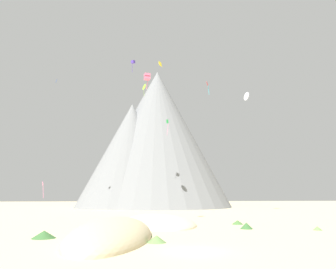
% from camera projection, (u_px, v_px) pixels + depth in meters
% --- Properties ---
extents(ground_plane, '(400.00, 400.00, 0.00)m').
position_uv_depth(ground_plane, '(194.00, 251.00, 25.93)').
color(ground_plane, beige).
extents(dune_foreground_left, '(10.82, 24.02, 4.25)m').
position_uv_depth(dune_foreground_left, '(112.00, 238.00, 33.64)').
color(dune_foreground_left, '#CCBA8E').
rests_on(dune_foreground_left, ground_plane).
extents(dune_foreground_right, '(12.91, 24.49, 2.77)m').
position_uv_depth(dune_foreground_right, '(158.00, 223.00, 51.15)').
color(dune_foreground_right, beige).
rests_on(dune_foreground_right, ground_plane).
extents(bush_near_left, '(2.10, 2.10, 0.86)m').
position_uv_depth(bush_near_left, '(246.00, 226.00, 42.76)').
color(bush_near_left, '#386633').
rests_on(bush_near_left, ground_plane).
extents(bush_low_patch, '(2.75, 2.75, 0.70)m').
position_uv_depth(bush_low_patch, '(156.00, 239.00, 30.54)').
color(bush_low_patch, '#668C4C').
rests_on(bush_low_patch, ground_plane).
extents(bush_scatter_east, '(3.63, 3.63, 0.81)m').
position_uv_depth(bush_scatter_east, '(44.00, 234.00, 33.57)').
color(bush_scatter_east, '#386633').
rests_on(bush_scatter_east, ground_plane).
extents(bush_far_right, '(2.52, 2.52, 0.65)m').
position_uv_depth(bush_far_right, '(238.00, 222.00, 49.31)').
color(bush_far_right, '#477238').
rests_on(bush_far_right, ground_plane).
extents(bush_mid_center, '(1.65, 1.65, 0.54)m').
position_uv_depth(bush_mid_center, '(317.00, 228.00, 41.11)').
color(bush_mid_center, '#668C4C').
rests_on(bush_mid_center, ground_plane).
extents(bush_ridge_crest, '(3.31, 3.31, 0.85)m').
position_uv_depth(bush_ridge_crest, '(142.00, 233.00, 34.76)').
color(bush_ridge_crest, '#568442').
rests_on(bush_ridge_crest, ground_plane).
extents(rock_massif, '(67.79, 63.21, 54.75)m').
position_uv_depth(rock_massif, '(151.00, 141.00, 123.49)').
color(rock_massif, slate).
rests_on(rock_massif, ground_plane).
extents(kite_green_mid, '(0.64, 0.38, 4.17)m').
position_uv_depth(kite_green_mid, '(167.00, 125.00, 78.71)').
color(kite_green_mid, green).
extents(kite_pink_low, '(0.60, 0.55, 3.21)m').
position_uv_depth(kite_pink_low, '(43.00, 187.00, 60.34)').
color(kite_pink_low, pink).
extents(kite_red_high, '(0.77, 1.03, 2.89)m').
position_uv_depth(kite_red_high, '(208.00, 85.00, 70.07)').
color(kite_red_high, red).
extents(kite_yellow_high, '(0.89, 1.11, 1.26)m').
position_uv_depth(kite_yellow_high, '(160.00, 64.00, 74.40)').
color(kite_yellow_high, yellow).
extents(kite_blue_high, '(0.53, 0.58, 1.16)m').
position_uv_depth(kite_blue_high, '(56.00, 81.00, 86.69)').
color(kite_blue_high, blue).
extents(kite_lime_high, '(1.32, 1.85, 3.45)m').
position_uv_depth(kite_lime_high, '(144.00, 87.00, 86.22)').
color(kite_lime_high, '#8CD133').
extents(kite_indigo_high, '(1.20, 1.21, 3.43)m').
position_uv_depth(kite_indigo_high, '(133.00, 62.00, 87.38)').
color(kite_indigo_high, '#5138B2').
extents(kite_rainbow_mid, '(1.17, 1.17, 2.84)m').
position_uv_depth(kite_rainbow_mid, '(147.00, 77.00, 56.00)').
color(kite_rainbow_mid, '#E5668C').
extents(kite_white_high, '(1.28, 2.61, 2.52)m').
position_uv_depth(kite_white_high, '(246.00, 96.00, 91.36)').
color(kite_white_high, white).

